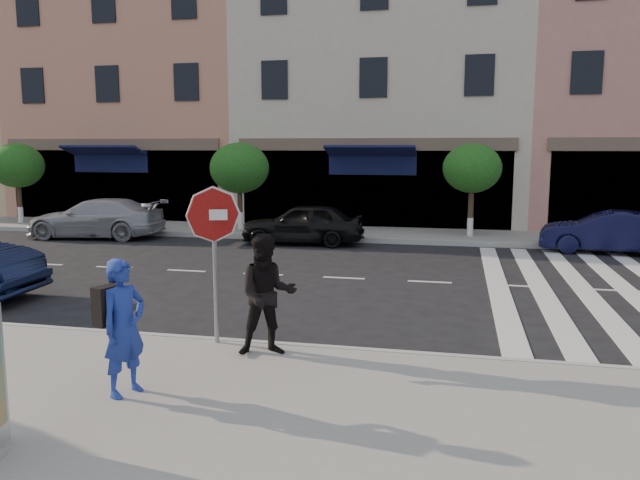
% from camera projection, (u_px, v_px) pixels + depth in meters
% --- Properties ---
extents(ground, '(120.00, 120.00, 0.00)m').
position_uv_depth(ground, '(303.00, 325.00, 10.85)').
color(ground, black).
rests_on(ground, ground).
extents(sidewalk_near, '(60.00, 4.50, 0.15)m').
position_uv_depth(sidewalk_near, '(225.00, 409.00, 7.22)').
color(sidewalk_near, gray).
rests_on(sidewalk_near, ground).
extents(sidewalk_far, '(60.00, 3.00, 0.15)m').
position_uv_depth(sidewalk_far, '(380.00, 234.00, 21.46)').
color(sidewalk_far, gray).
rests_on(sidewalk_far, ground).
extents(building_west_mid, '(10.00, 9.00, 14.00)m').
position_uv_depth(building_west_mid, '(159.00, 60.00, 28.56)').
color(building_west_mid, tan).
rests_on(building_west_mid, ground).
extents(building_centre, '(11.00, 9.00, 11.00)m').
position_uv_depth(building_centre, '(387.00, 89.00, 26.55)').
color(building_centre, beige).
rests_on(building_centre, ground).
extents(street_tree_wa, '(2.00, 2.00, 3.05)m').
position_uv_depth(street_tree_wa, '(17.00, 166.00, 23.91)').
color(street_tree_wa, '#473323').
rests_on(street_tree_wa, sidewalk_far).
extents(street_tree_wb, '(2.10, 2.10, 3.06)m').
position_uv_depth(street_tree_wb, '(239.00, 168.00, 22.00)').
color(street_tree_wb, '#473323').
rests_on(street_tree_wb, sidewalk_far).
extents(street_tree_c, '(1.90, 1.90, 3.04)m').
position_uv_depth(street_tree_c, '(472.00, 169.00, 20.29)').
color(street_tree_c, '#473323').
rests_on(street_tree_c, sidewalk_far).
extents(stop_sign, '(0.80, 0.28, 2.36)m').
position_uv_depth(stop_sign, '(214.00, 229.00, 9.16)').
color(stop_sign, gray).
rests_on(stop_sign, sidewalk_near).
extents(photographer, '(0.57, 0.70, 1.64)m').
position_uv_depth(photographer, '(124.00, 327.00, 7.35)').
color(photographer, navy).
rests_on(photographer, sidewalk_near).
extents(walker, '(1.03, 0.92, 1.73)m').
position_uv_depth(walker, '(267.00, 295.00, 8.77)').
color(walker, black).
rests_on(walker, sidewalk_near).
extents(car_far_left, '(4.73, 2.25, 1.33)m').
position_uv_depth(car_far_left, '(96.00, 218.00, 21.09)').
color(car_far_left, '#A4A4AA').
rests_on(car_far_left, ground).
extents(car_far_mid, '(3.94, 1.78, 1.31)m').
position_uv_depth(car_far_mid, '(303.00, 224.00, 19.74)').
color(car_far_mid, black).
rests_on(car_far_mid, ground).
extents(car_far_right, '(3.88, 1.77, 1.23)m').
position_uv_depth(car_far_right, '(608.00, 232.00, 18.07)').
color(car_far_right, black).
rests_on(car_far_right, ground).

